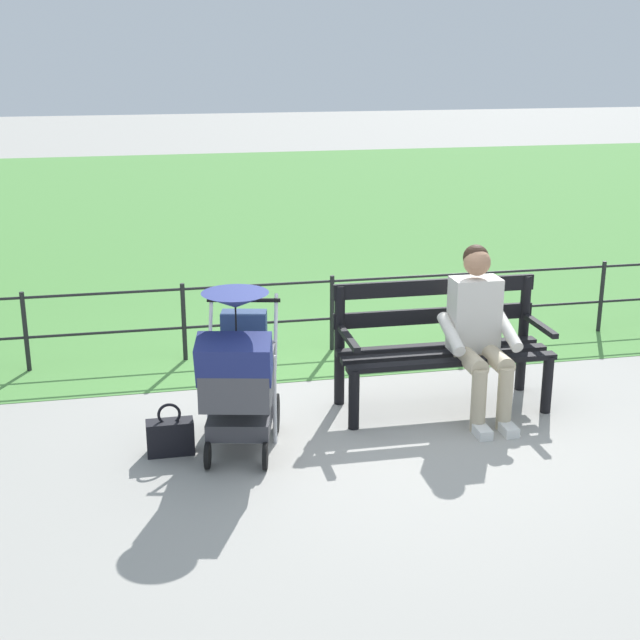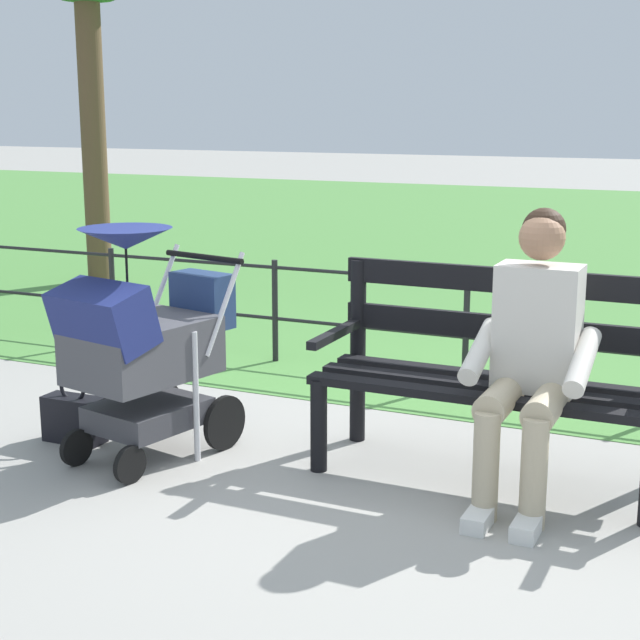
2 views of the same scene
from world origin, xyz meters
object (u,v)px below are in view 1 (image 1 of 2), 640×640
Objects in this scene: stroller at (239,370)px; person_on_bench at (479,328)px; park_bench at (440,340)px; handbag at (170,436)px.

person_on_bench is at bearing -171.12° from stroller.
stroller is (1.60, 0.51, 0.07)m from park_bench.
park_bench is 1.26× the size of person_on_bench.
park_bench is 4.33× the size of handbag.
park_bench is at bearing -45.93° from person_on_bench.
person_on_bench reaches higher than stroller.
person_on_bench reaches higher than handbag.
person_on_bench is at bearing -174.14° from handbag.
park_bench reaches higher than handbag.
person_on_bench is 3.45× the size of handbag.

